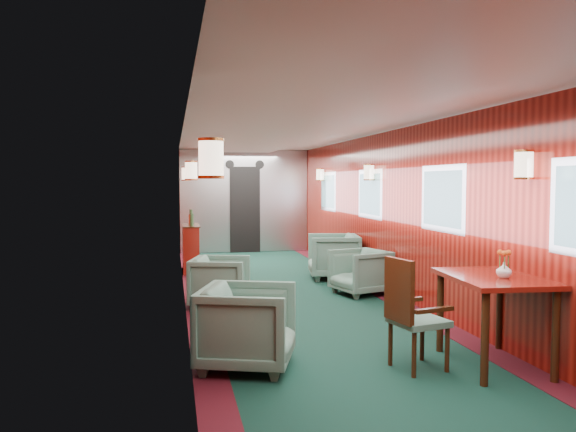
{
  "coord_description": "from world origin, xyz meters",
  "views": [
    {
      "loc": [
        -1.64,
        -7.15,
        1.65
      ],
      "look_at": [
        0.0,
        0.85,
        1.15
      ],
      "focal_mm": 35.0,
      "sensor_mm": 36.0,
      "label": 1
    }
  ],
  "objects_px": {
    "side_chair": "(410,310)",
    "armchair_right_far": "(333,256)",
    "credenza": "(191,248)",
    "armchair_left_near": "(247,326)",
    "armchair_right_near": "(360,272)",
    "armchair_left_far": "(220,282)",
    "dining_table": "(494,290)"
  },
  "relations": [
    {
      "from": "dining_table",
      "to": "armchair_left_near",
      "type": "distance_m",
      "value": 2.22
    },
    {
      "from": "armchair_left_near",
      "to": "armchair_left_far",
      "type": "relative_size",
      "value": 1.11
    },
    {
      "from": "armchair_left_near",
      "to": "armchair_right_near",
      "type": "bearing_deg",
      "value": -16.35
    },
    {
      "from": "credenza",
      "to": "armchair_left_far",
      "type": "bearing_deg",
      "value": -84.43
    },
    {
      "from": "side_chair",
      "to": "armchair_right_far",
      "type": "distance_m",
      "value": 4.68
    },
    {
      "from": "armchair_left_far",
      "to": "armchair_left_near",
      "type": "bearing_deg",
      "value": -163.7
    },
    {
      "from": "dining_table",
      "to": "armchair_right_near",
      "type": "bearing_deg",
      "value": 96.99
    },
    {
      "from": "armchair_left_near",
      "to": "armchair_left_far",
      "type": "bearing_deg",
      "value": 19.64
    },
    {
      "from": "armchair_left_far",
      "to": "armchair_right_far",
      "type": "xyz_separation_m",
      "value": [
        2.07,
        1.79,
        0.05
      ]
    },
    {
      "from": "side_chair",
      "to": "armchair_right_far",
      "type": "height_order",
      "value": "side_chair"
    },
    {
      "from": "side_chair",
      "to": "armchair_left_far",
      "type": "relative_size",
      "value": 1.35
    },
    {
      "from": "side_chair",
      "to": "armchair_left_far",
      "type": "xyz_separation_m",
      "value": [
        -1.41,
        2.85,
        -0.2
      ]
    },
    {
      "from": "side_chair",
      "to": "armchair_right_near",
      "type": "height_order",
      "value": "side_chair"
    },
    {
      "from": "credenza",
      "to": "armchair_left_near",
      "type": "relative_size",
      "value": 1.41
    },
    {
      "from": "armchair_left_near",
      "to": "armchair_right_near",
      "type": "relative_size",
      "value": 1.11
    },
    {
      "from": "armchair_left_far",
      "to": "armchair_right_far",
      "type": "relative_size",
      "value": 0.87
    },
    {
      "from": "dining_table",
      "to": "armchair_right_near",
      "type": "distance_m",
      "value": 3.31
    },
    {
      "from": "credenza",
      "to": "armchair_left_far",
      "type": "xyz_separation_m",
      "value": [
        0.29,
        -3.02,
        -0.11
      ]
    },
    {
      "from": "armchair_right_near",
      "to": "armchair_right_far",
      "type": "height_order",
      "value": "armchair_right_far"
    },
    {
      "from": "dining_table",
      "to": "credenza",
      "type": "bearing_deg",
      "value": 117.76
    },
    {
      "from": "credenza",
      "to": "armchair_right_near",
      "type": "relative_size",
      "value": 1.57
    },
    {
      "from": "dining_table",
      "to": "armchair_left_far",
      "type": "bearing_deg",
      "value": 132.13
    },
    {
      "from": "dining_table",
      "to": "armchair_right_far",
      "type": "height_order",
      "value": "dining_table"
    },
    {
      "from": "dining_table",
      "to": "armchair_left_far",
      "type": "relative_size",
      "value": 1.57
    },
    {
      "from": "armchair_left_near",
      "to": "armchair_left_far",
      "type": "xyz_separation_m",
      "value": [
        -0.03,
        2.49,
        -0.04
      ]
    },
    {
      "from": "credenza",
      "to": "armchair_left_far",
      "type": "distance_m",
      "value": 3.04
    },
    {
      "from": "armchair_right_far",
      "to": "side_chair",
      "type": "bearing_deg",
      "value": 1.37
    },
    {
      "from": "credenza",
      "to": "armchair_left_near",
      "type": "height_order",
      "value": "credenza"
    },
    {
      "from": "armchair_left_far",
      "to": "credenza",
      "type": "bearing_deg",
      "value": 21.09
    },
    {
      "from": "armchair_left_far",
      "to": "dining_table",
      "type": "bearing_deg",
      "value": -127.28
    },
    {
      "from": "side_chair",
      "to": "credenza",
      "type": "relative_size",
      "value": 0.87
    },
    {
      "from": "dining_table",
      "to": "side_chair",
      "type": "height_order",
      "value": "side_chair"
    }
  ]
}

